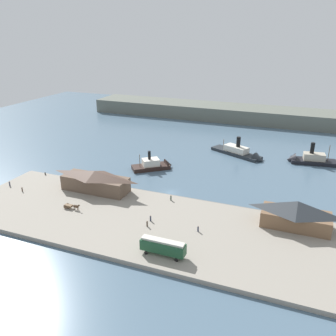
# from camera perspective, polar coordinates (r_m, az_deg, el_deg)

# --- Properties ---
(ground_plane) EXTENTS (320.00, 320.00, 0.00)m
(ground_plane) POSITION_cam_1_polar(r_m,az_deg,el_deg) (117.61, 0.41, -4.00)
(ground_plane) COLOR slate
(quay_promenade) EXTENTS (110.00, 36.00, 1.20)m
(quay_promenade) POSITION_cam_1_polar(r_m,az_deg,el_deg) (99.47, -4.22, -8.73)
(quay_promenade) COLOR gray
(quay_promenade) RESTS_ON ground
(seawall_edge) EXTENTS (110.00, 0.80, 1.00)m
(seawall_edge) POSITION_cam_1_polar(r_m,az_deg,el_deg) (114.37, -0.24, -4.50)
(seawall_edge) COLOR slate
(seawall_edge) RESTS_ON ground
(ferry_shed_east_terminal) EXTENTS (22.38, 7.89, 6.85)m
(ferry_shed_east_terminal) POSITION_cam_1_polar(r_m,az_deg,el_deg) (117.48, -11.63, -2.00)
(ferry_shed_east_terminal) COLOR brown
(ferry_shed_east_terminal) RESTS_ON quay_promenade
(ferry_shed_customs_shed) EXTENTS (17.99, 8.23, 7.51)m
(ferry_shed_customs_shed) POSITION_cam_1_polar(r_m,az_deg,el_deg) (100.25, 19.98, -6.94)
(ferry_shed_customs_shed) COLOR brown
(ferry_shed_customs_shed) RESTS_ON quay_promenade
(street_tram) EXTENTS (10.80, 2.77, 4.03)m
(street_tram) POSITION_cam_1_polar(r_m,az_deg,el_deg) (83.98, -0.82, -12.50)
(street_tram) COLOR #1E4C2D
(street_tram) RESTS_ON quay_promenade
(horse_cart) EXTENTS (5.39, 1.43, 1.87)m
(horse_cart) POSITION_cam_1_polar(r_m,az_deg,el_deg) (108.26, -15.27, -5.92)
(horse_cart) COLOR brown
(horse_cart) RESTS_ON quay_promenade
(pedestrian_near_west_shed) EXTENTS (0.43, 0.43, 1.75)m
(pedestrian_near_west_shed) POSITION_cam_1_polar(r_m,az_deg,el_deg) (130.75, -24.16, -2.34)
(pedestrian_near_west_shed) COLOR #33384C
(pedestrian_near_west_shed) RESTS_ON quay_promenade
(pedestrian_walking_east) EXTENTS (0.44, 0.44, 1.76)m
(pedestrian_walking_east) POSITION_cam_1_polar(r_m,az_deg,el_deg) (98.45, -2.83, -8.10)
(pedestrian_walking_east) COLOR #33384C
(pedestrian_walking_east) RESTS_ON quay_promenade
(pedestrian_near_east_shed) EXTENTS (0.38, 0.38, 1.55)m
(pedestrian_near_east_shed) POSITION_cam_1_polar(r_m,az_deg,el_deg) (124.93, -22.45, -3.19)
(pedestrian_near_east_shed) COLOR #4C3D33
(pedestrian_near_east_shed) RESTS_ON quay_promenade
(pedestrian_standing_center) EXTENTS (0.41, 0.41, 1.67)m
(pedestrian_standing_center) POSITION_cam_1_polar(r_m,az_deg,el_deg) (93.94, 4.87, -9.75)
(pedestrian_standing_center) COLOR #33384C
(pedestrian_standing_center) RESTS_ON quay_promenade
(pedestrian_walking_west) EXTENTS (0.43, 0.43, 1.74)m
(pedestrian_walking_west) POSITION_cam_1_polar(r_m,az_deg,el_deg) (95.98, -3.38, -8.95)
(pedestrian_walking_west) COLOR #4C3D33
(pedestrian_walking_west) RESTS_ON quay_promenade
(pedestrian_at_waters_edge) EXTENTS (0.44, 0.44, 1.77)m
(pedestrian_at_waters_edge) POSITION_cam_1_polar(r_m,az_deg,el_deg) (109.55, 0.47, -4.84)
(pedestrian_at_waters_edge) COLOR #3D4C42
(pedestrian_at_waters_edge) RESTS_ON quay_promenade
(mooring_post_west) EXTENTS (0.44, 0.44, 0.90)m
(mooring_post_west) POSITION_cam_1_polar(r_m,az_deg,el_deg) (136.24, -19.19, -0.85)
(mooring_post_west) COLOR black
(mooring_post_west) RESTS_ON quay_promenade
(mooring_post_center_west) EXTENTS (0.44, 0.44, 0.90)m
(mooring_post_center_west) POSITION_cam_1_polar(r_m,az_deg,el_deg) (130.80, -16.41, -1.43)
(mooring_post_center_west) COLOR black
(mooring_post_center_west) RESTS_ON quay_promenade
(mooring_post_center_east) EXTENTS (0.44, 0.44, 0.90)m
(mooring_post_center_east) POSITION_cam_1_polar(r_m,az_deg,el_deg) (128.86, -15.08, -1.64)
(mooring_post_center_east) COLOR black
(mooring_post_center_east) RESTS_ON quay_promenade
(ferry_outer_harbor) EXTENTS (19.58, 8.69, 10.81)m
(ferry_outer_harbor) POSITION_cam_1_polar(r_m,az_deg,el_deg) (154.01, 21.53, 1.29)
(ferry_outer_harbor) COLOR black
(ferry_outer_harbor) RESTS_ON ground
(ferry_approaching_east) EXTENTS (15.72, 14.10, 9.24)m
(ferry_approaching_east) POSITION_cam_1_polar(r_m,az_deg,el_deg) (137.37, -2.06, 0.46)
(ferry_approaching_east) COLOR black
(ferry_approaching_east) RESTS_ON ground
(ferry_departing_north) EXTENTS (25.38, 16.17, 10.09)m
(ferry_departing_north) POSITION_cam_1_polar(r_m,az_deg,el_deg) (154.05, 11.86, 2.32)
(ferry_departing_north) COLOR #23282D
(ferry_departing_north) RESTS_ON ground
(far_headland) EXTENTS (180.00, 24.00, 8.00)m
(far_headland) POSITION_cam_1_polar(r_m,az_deg,el_deg) (217.63, 11.06, 8.66)
(far_headland) COLOR #60665B
(far_headland) RESTS_ON ground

